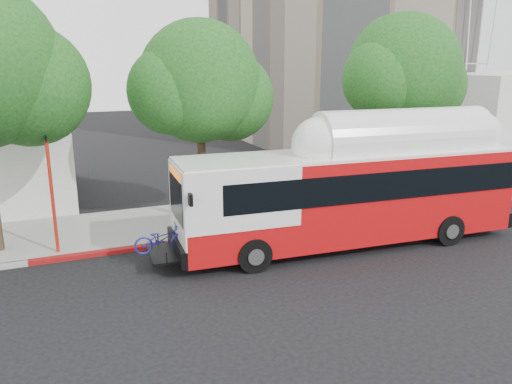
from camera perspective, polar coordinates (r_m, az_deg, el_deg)
ground at (r=17.16m, az=2.99°, el=-9.08°), size 120.00×120.00×0.00m
sidewalk at (r=22.80m, az=-3.97°, el=-2.77°), size 60.00×5.00×0.15m
curb_strip at (r=20.47m, az=-1.66°, el=-4.81°), size 60.00×0.30×0.15m
red_curb_segment at (r=19.69m, az=-9.91°, el=-5.83°), size 10.00×0.32×0.16m
street_tree_mid at (r=21.17m, az=-5.43°, el=11.92°), size 5.75×5.00×8.62m
street_tree_right at (r=25.77m, az=17.12°, el=12.62°), size 6.21×5.40×9.18m
transit_bus at (r=19.34m, az=10.82°, el=-0.44°), size 14.23×3.65×4.17m
signal_pole at (r=19.16m, az=-22.27°, el=-0.38°), size 0.13×0.42×4.47m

